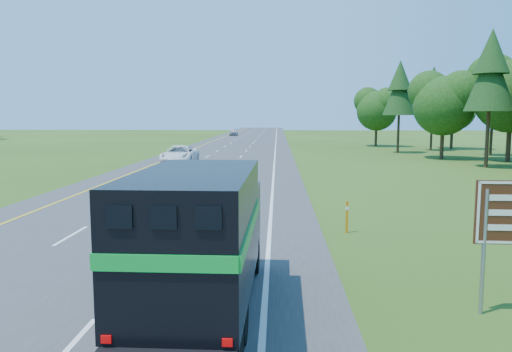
# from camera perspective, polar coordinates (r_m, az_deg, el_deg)

# --- Properties ---
(road) EXTENTS (15.00, 260.00, 0.04)m
(road) POSITION_cam_1_polar(r_m,az_deg,el_deg) (57.20, -3.34, 2.45)
(road) COLOR #38383A
(road) RESTS_ON ground
(lane_markings) EXTENTS (11.15, 260.00, 0.01)m
(lane_markings) POSITION_cam_1_polar(r_m,az_deg,el_deg) (57.19, -3.34, 2.47)
(lane_markings) COLOR yellow
(lane_markings) RESTS_ON road
(horse_truck) EXTENTS (2.46, 7.44, 3.27)m
(horse_truck) POSITION_cam_1_polar(r_m,az_deg,el_deg) (11.13, -6.34, -6.92)
(horse_truck) COLOR black
(horse_truck) RESTS_ON road
(white_suv) EXTENTS (2.81, 6.04, 1.68)m
(white_suv) POSITION_cam_1_polar(r_m,az_deg,el_deg) (46.57, -8.72, 2.42)
(white_suv) COLOR white
(white_suv) RESTS_ON road
(far_car) EXTENTS (2.00, 4.69, 1.58)m
(far_car) POSITION_cam_1_polar(r_m,az_deg,el_deg) (113.04, -2.59, 5.06)
(far_car) COLOR #B1B1B8
(far_car) RESTS_ON road
(delineator) EXTENTS (0.10, 0.06, 1.23)m
(delineator) POSITION_cam_1_polar(r_m,az_deg,el_deg) (19.35, 10.35, -4.49)
(delineator) COLOR orange
(delineator) RESTS_ON ground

